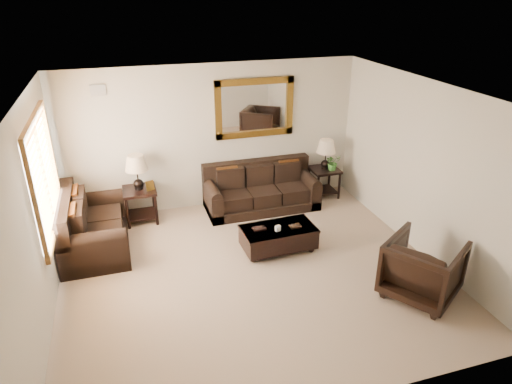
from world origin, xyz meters
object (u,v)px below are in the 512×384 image
object	(u,v)px
loveseat	(90,230)
end_table_right	(325,160)
armchair	(423,266)
end_table_left	(138,179)
sofa	(261,192)
coffee_table	(278,236)

from	to	relation	value
loveseat	end_table_right	bearing A→B (deg)	-80.23
armchair	end_table_right	bearing A→B (deg)	-35.15
loveseat	end_table_left	bearing A→B (deg)	-48.55
sofa	armchair	xyz separation A→B (m)	(1.28, -3.26, 0.16)
sofa	armchair	size ratio (longest dim) A/B	2.25
end_table_left	end_table_right	world-z (taller)	end_table_left
coffee_table	loveseat	bearing A→B (deg)	160.16
loveseat	sofa	bearing A→B (deg)	-77.92
sofa	coffee_table	size ratio (longest dim) A/B	1.76
end_table_left	coffee_table	world-z (taller)	end_table_left
end_table_left	end_table_right	distance (m)	3.61
end_table_right	coffee_table	world-z (taller)	end_table_right
coffee_table	armchair	size ratio (longest dim) A/B	1.28
sofa	armchair	distance (m)	3.51
loveseat	coffee_table	xyz separation A→B (m)	(2.89, -0.92, -0.10)
loveseat	coffee_table	distance (m)	3.03
end_table_right	armchair	distance (m)	3.39
end_table_left	armchair	xyz separation A→B (m)	(3.52, -3.35, -0.36)
loveseat	armchair	bearing A→B (deg)	-120.81
loveseat	armchair	world-z (taller)	loveseat
end_table_left	coffee_table	xyz separation A→B (m)	(2.04, -1.67, -0.58)
coffee_table	end_table_left	bearing A→B (deg)	138.49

